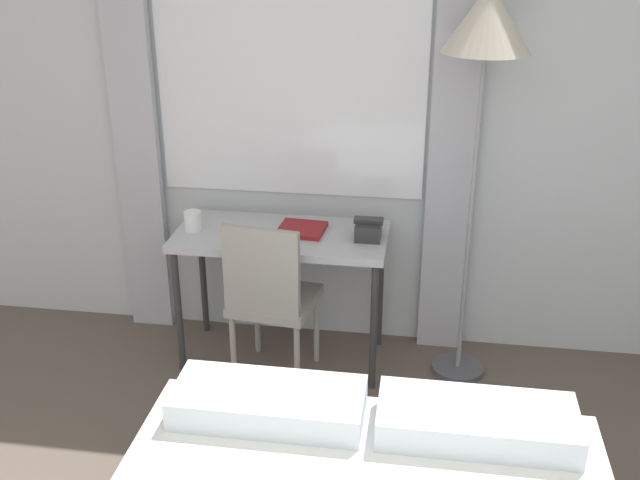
{
  "coord_description": "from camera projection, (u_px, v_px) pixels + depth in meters",
  "views": [
    {
      "loc": [
        0.21,
        -0.83,
        2.24
      ],
      "look_at": [
        -0.25,
        2.21,
        0.89
      ],
      "focal_mm": 42.0,
      "sensor_mm": 36.0,
      "label": 1
    }
  ],
  "objects": [
    {
      "name": "book",
      "position": [
        302.0,
        229.0,
        3.83
      ],
      "size": [
        0.25,
        0.24,
        0.02
      ],
      "rotation": [
        0.0,
        0.0,
        -0.08
      ],
      "color": "maroon",
      "rests_on": "desk"
    },
    {
      "name": "telephone",
      "position": [
        368.0,
        229.0,
        3.74
      ],
      "size": [
        0.15,
        0.16,
        0.11
      ],
      "color": "#2D2D2D",
      "rests_on": "desk"
    },
    {
      "name": "desk_chair",
      "position": [
        270.0,
        293.0,
        3.72
      ],
      "size": [
        0.45,
        0.45,
        0.9
      ],
      "rotation": [
        0.0,
        0.0,
        -0.14
      ],
      "color": "gray",
      "rests_on": "ground_plane"
    },
    {
      "name": "mug",
      "position": [
        193.0,
        221.0,
        3.83
      ],
      "size": [
        0.09,
        0.09,
        0.1
      ],
      "color": "white",
      "rests_on": "desk"
    },
    {
      "name": "desk",
      "position": [
        281.0,
        246.0,
        3.85
      ],
      "size": [
        1.09,
        0.51,
        0.74
      ],
      "color": "#B2B2B7",
      "rests_on": "ground_plane"
    },
    {
      "name": "wall_back_with_window",
      "position": [
        379.0,
        103.0,
        3.82
      ],
      "size": [
        5.68,
        0.13,
        2.7
      ],
      "color": "silver",
      "rests_on": "ground_plane"
    },
    {
      "name": "standing_lamp",
      "position": [
        486.0,
        40.0,
        3.3
      ],
      "size": [
        0.4,
        0.4,
        1.97
      ],
      "color": "#4C4C51",
      "rests_on": "ground_plane"
    }
  ]
}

